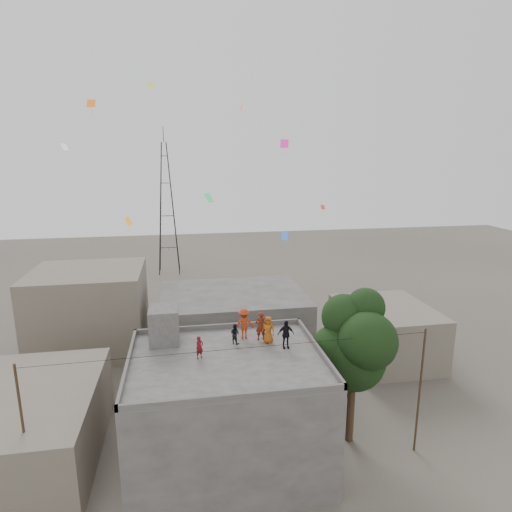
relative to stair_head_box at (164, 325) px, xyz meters
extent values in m
plane|color=#4E4840|center=(3.20, -2.60, -7.10)|extent=(140.00, 140.00, 0.00)
cube|color=#4A4745|center=(3.20, -2.60, -4.10)|extent=(10.00, 8.00, 6.00)
cube|color=#4B4847|center=(3.20, -2.60, -1.05)|extent=(10.00, 8.00, 0.10)
cube|color=#4A4745|center=(3.20, 1.32, -0.85)|extent=(10.00, 0.15, 0.30)
cube|color=#4A4745|center=(3.20, -6.53, -0.85)|extent=(10.00, 0.15, 0.30)
cube|color=#4A4745|center=(8.12, -2.60, -0.85)|extent=(0.15, 8.00, 0.30)
cube|color=#4A4745|center=(-1.72, -2.60, -0.85)|extent=(0.15, 8.00, 0.30)
cube|color=#4A4745|center=(0.00, 0.00, 0.00)|extent=(1.60, 1.80, 2.00)
cube|color=#6C6455|center=(-7.80, -0.60, -5.10)|extent=(8.00, 10.00, 4.00)
cube|color=#4A4745|center=(5.20, 11.40, -4.60)|extent=(12.00, 9.00, 5.00)
cube|color=#6C6455|center=(-6.80, 13.40, -3.60)|extent=(9.00, 8.00, 7.00)
cube|color=#6C6455|center=(17.20, 7.40, -4.90)|extent=(7.00, 8.00, 4.40)
cylinder|color=black|center=(10.40, -2.10, -5.10)|extent=(0.44, 0.44, 4.00)
cylinder|color=black|center=(10.55, -2.00, -3.50)|extent=(0.64, 0.91, 2.14)
sphere|color=black|center=(10.40, -2.10, -1.90)|extent=(3.60, 3.60, 3.60)
sphere|color=black|center=(11.50, -1.80, -1.10)|extent=(3.00, 3.00, 3.00)
sphere|color=black|center=(9.50, -1.60, -1.50)|extent=(2.80, 2.80, 2.80)
sphere|color=black|center=(10.80, -2.90, -0.50)|extent=(3.20, 3.20, 3.20)
sphere|color=black|center=(10.10, -1.20, 0.30)|extent=(2.60, 2.60, 2.60)
sphere|color=black|center=(11.20, -1.50, 0.90)|extent=(2.20, 2.20, 2.20)
cylinder|color=black|center=(-6.30, -4.10, -3.40)|extent=(0.12, 0.12, 7.40)
cylinder|color=black|center=(13.70, -3.60, -3.40)|extent=(0.12, 0.12, 7.40)
cylinder|color=black|center=(3.70, -3.85, 0.10)|extent=(20.00, 0.52, 0.02)
cylinder|color=black|center=(-1.65, 36.55, 1.90)|extent=(1.27, 1.27, 18.01)
cylinder|color=black|center=(0.05, 36.55, 1.90)|extent=(1.27, 1.27, 18.01)
cylinder|color=black|center=(0.05, 38.25, 1.90)|extent=(1.27, 1.27, 18.01)
cylinder|color=black|center=(-1.65, 38.25, 1.90)|extent=(1.27, 1.27, 18.01)
cube|color=black|center=(-0.80, 37.40, -3.50)|extent=(2.36, 0.08, 0.08)
cube|color=black|center=(-0.80, 37.40, -3.50)|extent=(0.08, 2.36, 0.08)
cube|color=black|center=(-0.80, 37.40, 1.00)|extent=(1.81, 0.08, 0.08)
cube|color=black|center=(-0.80, 37.40, 1.00)|extent=(0.08, 1.81, 0.08)
cube|color=black|center=(-0.80, 37.40, 5.50)|extent=(1.26, 0.08, 0.08)
cube|color=black|center=(-0.80, 37.40, 5.50)|extent=(0.08, 1.26, 0.08)
cube|color=black|center=(-0.80, 37.40, 9.10)|extent=(0.82, 0.08, 0.08)
cube|color=black|center=(-0.80, 37.40, 9.10)|extent=(0.08, 0.82, 0.08)
cylinder|color=black|center=(-0.80, 37.40, 11.90)|extent=(0.08, 0.08, 2.00)
imported|color=maroon|center=(5.37, -0.61, -0.17)|extent=(0.65, 0.47, 1.65)
imported|color=#A95113|center=(5.71, -1.10, -0.23)|extent=(0.90, 0.82, 1.55)
imported|color=black|center=(3.87, -0.85, -0.43)|extent=(0.69, 0.69, 1.13)
imported|color=black|center=(6.51, -1.91, -0.21)|extent=(0.93, 0.41, 1.57)
imported|color=#A63213|center=(4.47, -0.25, -0.12)|extent=(1.15, 0.68, 1.76)
imported|color=maroon|center=(1.85, -2.34, -0.40)|extent=(0.52, 0.48, 1.20)
plane|color=orange|center=(-1.76, 1.99, 5.61)|extent=(0.44, 0.56, 0.45)
plane|color=#FF28A5|center=(8.60, 7.71, 10.02)|extent=(0.60, 0.14, 0.58)
plane|color=yellow|center=(-0.59, 10.16, 14.06)|extent=(0.42, 0.38, 0.27)
plane|color=blue|center=(7.72, 3.60, 4.16)|extent=(0.33, 0.47, 0.53)
plane|color=white|center=(-5.58, 5.31, 9.72)|extent=(0.40, 0.48, 0.38)
plane|color=#EF4E1A|center=(5.95, 10.59, 12.74)|extent=(0.17, 0.44, 0.41)
plane|color=#33C16B|center=(2.66, -0.25, 7.05)|extent=(0.57, 0.61, 0.45)
plane|color=red|center=(11.41, 7.10, 5.52)|extent=(0.29, 0.39, 0.35)
plane|color=orange|center=(-3.04, 0.84, 11.76)|extent=(0.47, 0.27, 0.39)
plane|color=#4B83E2|center=(7.49, 15.15, 15.77)|extent=(0.13, 0.42, 0.40)
camera|label=1|loc=(1.23, -22.82, 9.25)|focal=30.00mm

